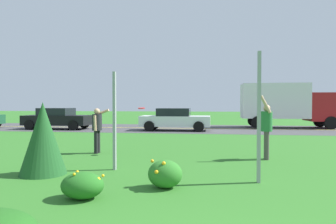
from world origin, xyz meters
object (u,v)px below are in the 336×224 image
object	(u,v)px
sign_post_by_roadside	(259,117)
person_catcher_green_shirt	(266,126)
car_white_center_right	(175,119)
box_truck_red	(287,103)
person_thrower_dark_shirt	(97,126)
sign_post_near_path	(114,121)
frisbee_red	(142,108)
car_black_center_left	(57,118)

from	to	relation	value
sign_post_by_roadside	person_catcher_green_shirt	world-z (taller)	sign_post_by_roadside
car_white_center_right	box_truck_red	distance (m)	8.57
person_thrower_dark_shirt	sign_post_near_path	bearing A→B (deg)	-60.04
frisbee_red	person_catcher_green_shirt	bearing A→B (deg)	-5.69
person_thrower_dark_shirt	frisbee_red	world-z (taller)	frisbee_red
person_thrower_dark_shirt	box_truck_red	distance (m)	16.09
sign_post_by_roadside	person_thrower_dark_shirt	distance (m)	6.02
box_truck_red	car_black_center_left	bearing A→B (deg)	-167.67
frisbee_red	car_black_center_left	xyz separation A→B (m)	(-8.18, 9.58, -0.84)
car_white_center_right	box_truck_red	size ratio (longest dim) A/B	0.67
sign_post_near_path	person_thrower_dark_shirt	size ratio (longest dim) A/B	1.63
sign_post_by_roadside	frisbee_red	size ratio (longest dim) A/B	11.76
car_black_center_left	car_white_center_right	bearing A→B (deg)	0.00
person_thrower_dark_shirt	frisbee_red	bearing A→B (deg)	0.27
sign_post_by_roadside	car_white_center_right	xyz separation A→B (m)	(-3.40, 12.94, -0.69)
car_white_center_right	frisbee_red	bearing A→B (deg)	-89.97
sign_post_near_path	car_black_center_left	bearing A→B (deg)	123.60
sign_post_near_path	box_truck_red	world-z (taller)	box_truck_red
box_truck_red	frisbee_red	bearing A→B (deg)	-120.69
frisbee_red	box_truck_red	world-z (taller)	box_truck_red
box_truck_red	sign_post_by_roadside	bearing A→B (deg)	-104.86
person_catcher_green_shirt	car_white_center_right	xyz separation A→B (m)	(-4.07, 9.99, -0.29)
box_truck_red	person_thrower_dark_shirt	bearing A→B (deg)	-125.55
car_black_center_left	car_white_center_right	world-z (taller)	same
box_truck_red	person_catcher_green_shirt	bearing A→B (deg)	-105.34
sign_post_near_path	car_black_center_left	world-z (taller)	sign_post_near_path
sign_post_by_roadside	box_truck_red	bearing A→B (deg)	75.14
sign_post_near_path	frisbee_red	distance (m)	2.55
sign_post_near_path	person_thrower_dark_shirt	bearing A→B (deg)	119.96
person_catcher_green_shirt	car_black_center_left	bearing A→B (deg)	140.79
person_thrower_dark_shirt	car_black_center_left	bearing A→B (deg)	124.51
person_thrower_dark_shirt	box_truck_red	bearing A→B (deg)	54.45
sign_post_by_roadside	car_black_center_left	xyz separation A→B (m)	(-11.58, 12.94, -0.69)
sign_post_near_path	person_thrower_dark_shirt	world-z (taller)	sign_post_near_path
person_thrower_dark_shirt	person_catcher_green_shirt	world-z (taller)	person_catcher_green_shirt
frisbee_red	car_black_center_left	distance (m)	12.63
sign_post_by_roadside	car_white_center_right	bearing A→B (deg)	104.73
frisbee_red	sign_post_near_path	bearing A→B (deg)	-92.98
sign_post_near_path	person_thrower_dark_shirt	xyz separation A→B (m)	(-1.45, 2.52, -0.34)
frisbee_red	person_thrower_dark_shirt	bearing A→B (deg)	-179.73
sign_post_near_path	car_white_center_right	world-z (taller)	sign_post_near_path
sign_post_near_path	car_black_center_left	distance (m)	14.55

